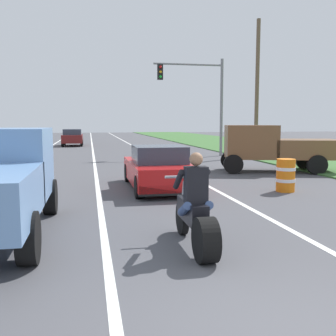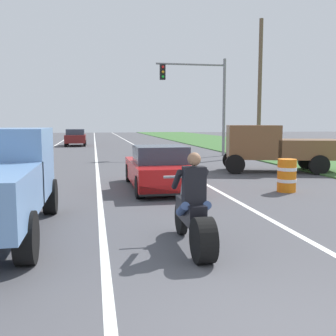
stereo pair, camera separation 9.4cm
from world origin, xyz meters
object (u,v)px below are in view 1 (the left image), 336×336
Objects in this scene: traffic_light_mast_near at (201,92)px; distant_car_far_ahead at (73,137)px; motorcycle_with_rider at (196,215)px; construction_barrel_nearest at (286,175)px; sports_car_red at (158,169)px; pickup_truck_right_shoulder_brown at (273,146)px.

distant_car_far_ahead is (-8.31, 12.74, -3.21)m from traffic_light_mast_near.
motorcycle_with_rider is 2.21× the size of construction_barrel_nearest.
pickup_truck_right_shoulder_brown is (5.52, 3.37, 0.48)m from sports_car_red.
sports_car_red is 4.30× the size of construction_barrel_nearest.
traffic_light_mast_near is at bearing -56.90° from distant_car_far_ahead.
construction_barrel_nearest is at bearing -111.34° from pickup_truck_right_shoulder_brown.
pickup_truck_right_shoulder_brown reaches higher than sports_car_red.
motorcycle_with_rider is 0.51× the size of sports_car_red.
sports_car_red is 12.96m from traffic_light_mast_near.
traffic_light_mast_near is 13.40m from construction_barrel_nearest.
construction_barrel_nearest is (-0.98, -12.90, -3.48)m from traffic_light_mast_near.
traffic_light_mast_near is at bearing 85.63° from construction_barrel_nearest.
motorcycle_with_rider is at bearing -94.16° from sports_car_red.
pickup_truck_right_shoulder_brown is 0.86× the size of traffic_light_mast_near.
pickup_truck_right_shoulder_brown is 1.29× the size of distant_car_far_ahead.
sports_car_red is at bearing 85.84° from motorcycle_with_rider.
motorcycle_with_rider is 0.55× the size of distant_car_far_ahead.
distant_car_far_ahead reaches higher than construction_barrel_nearest.
traffic_light_mast_near is at bearing 68.02° from sports_car_red.
motorcycle_with_rider is 18.80m from traffic_light_mast_near.
sports_car_red is 6.49m from pickup_truck_right_shoulder_brown.
traffic_light_mast_near is 1.50× the size of distant_car_far_ahead.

